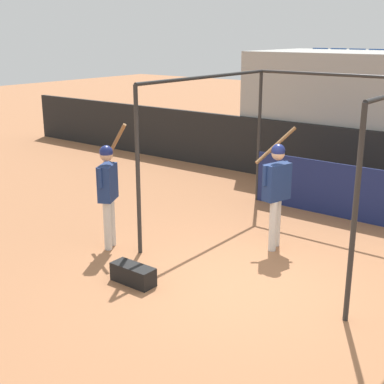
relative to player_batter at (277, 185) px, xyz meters
The scene contains 6 objects.
ground_plane 1.92m from the player_batter, 77.01° to the right, with size 60.00×60.00×0.00m, color #9E6642.
outfield_wall 4.18m from the player_batter, 85.16° to the left, with size 24.00×0.12×1.47m.
batting_cage 1.47m from the player_batter, 84.84° to the left, with size 3.68×3.86×2.83m.
player_batter is the anchor object (origin of this frame).
player_waiting 2.83m from the player_batter, 142.93° to the right, with size 0.65×0.66×2.12m.
equipment_bag 2.84m from the player_batter, 111.41° to the right, with size 0.70×0.28×0.28m.
Camera 1 is at (3.78, -6.13, 3.56)m, focal length 50.00 mm.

